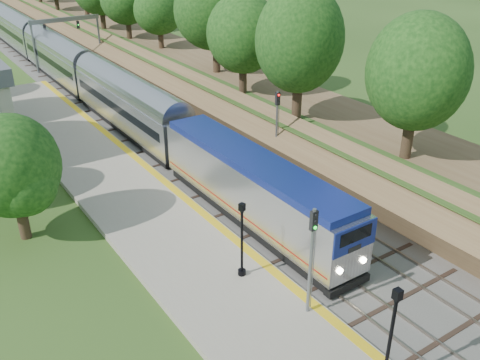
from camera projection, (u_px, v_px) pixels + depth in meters
ground at (408, 338)px, 24.32m from camera, size 320.00×320.00×0.00m
trackbed at (55, 60)px, 69.78m from camera, size 9.50×170.00×0.28m
platform at (151, 218)px, 33.50m from camera, size 6.40×68.00×0.38m
yellow_stripe at (191, 203)px, 34.84m from camera, size 0.55×68.00×0.01m
embankment at (114, 38)px, 73.10m from camera, size 10.64×170.00×11.70m
signal_gantry at (66, 29)px, 64.17m from camera, size 8.40×0.38×6.20m
trees_behind_platform at (22, 151)px, 32.04m from camera, size 7.82×53.32×7.21m
train at (18, 34)px, 74.95m from camera, size 2.84×133.56×4.18m
lamppost_mid at (389, 344)px, 20.53m from camera, size 0.47×0.47×4.74m
lamppost_far at (242, 244)px, 27.14m from camera, size 0.42×0.42×4.25m
signal_platform at (312, 251)px, 23.91m from camera, size 0.33×0.26×5.58m
signal_farside at (277, 121)px, 39.20m from camera, size 0.32×0.25×5.80m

